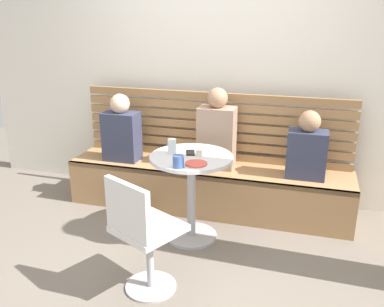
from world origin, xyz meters
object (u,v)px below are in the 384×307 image
object	(u,v)px
person_child_left	(121,131)
phone_on_table	(190,153)
cup_espresso_small	(199,153)
cup_mug_blue	(178,161)
plate_small	(196,164)
white_chair	(142,232)
cafe_table	(191,181)
booth_bench	(207,188)
person_adult	(217,132)
person_child_middle	(307,149)
cup_glass_tall	(172,146)

from	to	relation	value
person_child_left	phone_on_table	distance (m)	0.96
cup_espresso_small	phone_on_table	world-z (taller)	cup_espresso_small
person_child_left	cup_mug_blue	world-z (taller)	person_child_left
plate_small	white_chair	bearing A→B (deg)	-107.41
cafe_table	cup_espresso_small	bearing A→B (deg)	6.25
plate_small	booth_bench	bearing A→B (deg)	97.34
plate_small	person_child_left	bearing A→B (deg)	143.55
white_chair	person_adult	size ratio (longest dim) A/B	1.12
person_child_middle	cup_mug_blue	bearing A→B (deg)	-137.39
white_chair	phone_on_table	world-z (taller)	white_chair
person_adult	cup_espresso_small	world-z (taller)	person_adult
person_child_middle	white_chair	bearing A→B (deg)	-126.17
cafe_table	person_child_middle	size ratio (longest dim) A/B	1.22
booth_bench	white_chair	size ratio (longest dim) A/B	3.18
person_child_left	cup_espresso_small	bearing A→B (deg)	-29.42
cup_espresso_small	cafe_table	bearing A→B (deg)	-173.75
person_adult	phone_on_table	size ratio (longest dim) A/B	5.40
booth_bench	person_adult	xyz separation A→B (m)	(0.08, 0.03, 0.56)
plate_small	cup_glass_tall	bearing A→B (deg)	143.32
booth_bench	person_adult	world-z (taller)	person_adult
cafe_table	white_chair	distance (m)	0.82
cup_glass_tall	phone_on_table	distance (m)	0.16
cup_mug_blue	phone_on_table	bearing A→B (deg)	91.07
cafe_table	booth_bench	bearing A→B (deg)	90.59
white_chair	booth_bench	bearing A→B (deg)	85.78
person_child_left	cup_mug_blue	distance (m)	1.17
cafe_table	phone_on_table	distance (m)	0.24
person_child_middle	cup_glass_tall	world-z (taller)	person_child_middle
person_child_middle	plate_small	xyz separation A→B (m)	(-0.80, -0.74, 0.04)
person_adult	cup_mug_blue	distance (m)	0.88
cup_espresso_small	cup_glass_tall	world-z (taller)	cup_glass_tall
phone_on_table	booth_bench	bearing A→B (deg)	69.61
cup_espresso_small	phone_on_table	size ratio (longest dim) A/B	0.40
cup_mug_blue	plate_small	distance (m)	0.16
cup_espresso_small	cup_mug_blue	world-z (taller)	cup_mug_blue
cafe_table	plate_small	size ratio (longest dim) A/B	4.35
cup_espresso_small	plate_small	size ratio (longest dim) A/B	0.33
white_chair	person_child_middle	bearing A→B (deg)	53.83
cafe_table	person_child_middle	bearing A→B (deg)	32.16
cafe_table	white_chair	world-z (taller)	white_chair
person_adult	cup_mug_blue	size ratio (longest dim) A/B	7.95
cup_espresso_small	cup_glass_tall	distance (m)	0.23
plate_small	person_child_middle	bearing A→B (deg)	42.62
white_chair	person_adult	world-z (taller)	person_adult
cup_espresso_small	white_chair	bearing A→B (deg)	-101.68
cafe_table	white_chair	xyz separation A→B (m)	(-0.11, -0.81, -0.05)
person_adult	cup_glass_tall	bearing A→B (deg)	-112.70
cup_espresso_small	phone_on_table	xyz separation A→B (m)	(-0.09, 0.06, -0.02)
plate_small	phone_on_table	world-z (taller)	plate_small
phone_on_table	white_chair	bearing A→B (deg)	-113.38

